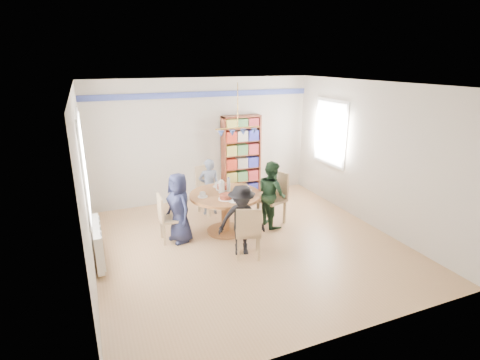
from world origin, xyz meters
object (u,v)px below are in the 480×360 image
person_right (272,194)px  chair_left (167,216)px  person_near (242,220)px  chair_near (248,230)px  dining_table (225,204)px  chair_far (208,187)px  person_left (179,208)px  person_far (209,187)px  bookshelf (241,157)px  radiator (98,243)px  chair_right (275,195)px

person_right → chair_left: bearing=85.0°
chair_left → person_near: (1.03, -0.91, 0.12)m
chair_left → chair_near: bearing=-46.0°
dining_table → chair_far: bearing=89.5°
person_left → person_far: bearing=122.0°
person_far → chair_far: bearing=-88.5°
chair_left → person_near: size_ratio=0.72×
person_right → person_near: 1.26m
person_right → person_far: size_ratio=1.08×
chair_left → person_near: person_near is taller
person_left → person_far: (0.85, 0.96, -0.03)m
person_right → person_near: (-0.96, -0.82, -0.05)m
person_left → person_near: (0.82, -0.83, -0.03)m
person_left → person_right: size_ratio=0.98×
chair_far → chair_near: bearing=-90.4°
chair_far → person_far: size_ratio=0.84×
person_far → bookshelf: size_ratio=0.63×
radiator → bookshelf: bookshelf is taller
chair_far → chair_right: bearing=-44.6°
chair_far → person_left: bearing=-128.4°
person_left → bookshelf: size_ratio=0.66×
radiator → person_near: person_near is taller
radiator → chair_right: bearing=6.6°
person_far → person_near: person_near is taller
chair_left → person_left: size_ratio=0.69×
chair_far → bookshelf: 1.26m
dining_table → person_left: person_left is taller
chair_far → bookshelf: size_ratio=0.53×
person_near → chair_left: bearing=153.1°
dining_table → chair_far: 1.07m
chair_far → person_left: person_left is taller
chair_left → bookshelf: (2.10, 1.68, 0.45)m
chair_far → person_near: 1.94m
person_far → person_right: bearing=143.0°
radiator → chair_near: (2.21, -0.74, 0.14)m
chair_near → person_left: size_ratio=0.72×
bookshelf → chair_left: bearing=-141.3°
chair_left → person_right: bearing=-2.5°
person_right → bookshelf: bookshelf is taller
dining_table → chair_left: bearing=177.5°
radiator → chair_far: size_ratio=1.01×
person_left → person_right: bearing=73.1°
chair_left → person_far: (1.06, 0.89, 0.12)m
person_right → chair_far: bearing=36.7°
chair_near → chair_right: bearing=46.9°
chair_left → dining_table: bearing=-2.5°
radiator → person_far: size_ratio=0.85×
chair_near → person_right: 1.38m
chair_left → chair_far: 1.49m
person_near → bookshelf: bookshelf is taller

